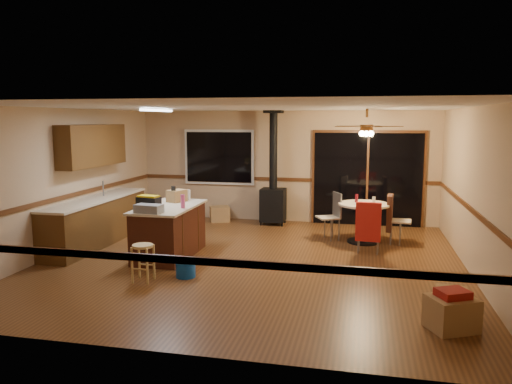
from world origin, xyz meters
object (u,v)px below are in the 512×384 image
(kitchen_island, at_px, (169,231))
(toolbox_grey, at_px, (149,209))
(chair_right, at_px, (391,213))
(box_under_window, at_px, (220,214))
(box_corner_b, at_px, (451,300))
(chair_near, at_px, (368,222))
(dining_table, at_px, (364,216))
(toolbox_black, at_px, (149,203))
(box_corner_a, at_px, (452,313))
(wood_stove, at_px, (273,193))
(blue_bucket, at_px, (186,269))
(chair_left, at_px, (333,211))
(bar_stool, at_px, (143,263))

(kitchen_island, distance_m, toolbox_grey, 0.85)
(chair_right, relative_size, box_under_window, 1.57)
(kitchen_island, xyz_separation_m, box_corner_b, (4.44, -1.68, -0.30))
(chair_near, xyz_separation_m, box_under_window, (-3.42, 2.25, -0.42))
(dining_table, relative_size, chair_near, 1.42)
(toolbox_black, relative_size, box_corner_a, 0.76)
(wood_stove, distance_m, blue_bucket, 4.21)
(wood_stove, relative_size, chair_right, 3.60)
(dining_table, height_order, box_under_window, dining_table)
(box_under_window, bearing_deg, box_corner_b, -47.16)
(blue_bucket, distance_m, chair_left, 3.62)
(chair_left, distance_m, chair_right, 1.13)
(bar_stool, relative_size, box_corner_b, 1.51)
(dining_table, distance_m, box_corner_b, 3.61)
(kitchen_island, xyz_separation_m, toolbox_grey, (-0.07, -0.67, 0.51))
(chair_right, bearing_deg, blue_bucket, -137.82)
(blue_bucket, xyz_separation_m, chair_right, (3.17, 2.87, 0.47))
(toolbox_grey, distance_m, chair_left, 3.81)
(toolbox_grey, bearing_deg, wood_stove, 69.84)
(chair_near, bearing_deg, box_corner_a, -73.25)
(chair_left, xyz_separation_m, box_corner_b, (1.70, -3.56, -0.44))
(chair_left, bearing_deg, kitchen_island, -145.61)
(toolbox_grey, relative_size, blue_bucket, 1.44)
(blue_bucket, relative_size, chair_left, 0.56)
(chair_near, bearing_deg, wood_stove, 134.01)
(toolbox_black, bearing_deg, box_under_window, 86.80)
(chair_left, xyz_separation_m, chair_near, (0.69, -1.03, 0.01))
(wood_stove, distance_m, bar_stool, 4.62)
(toolbox_grey, bearing_deg, chair_right, 32.15)
(bar_stool, bearing_deg, toolbox_grey, 106.50)
(kitchen_island, bearing_deg, bar_stool, -83.95)
(blue_bucket, xyz_separation_m, box_under_window, (-0.69, 4.17, 0.05))
(chair_near, height_order, box_corner_b, chair_near)
(toolbox_black, height_order, chair_left, toolbox_black)
(toolbox_black, xyz_separation_m, bar_stool, (0.34, -1.00, -0.73))
(blue_bucket, bearing_deg, chair_near, 35.10)
(wood_stove, relative_size, box_under_window, 5.64)
(chair_right, bearing_deg, bar_stool, -139.28)
(wood_stove, relative_size, chair_left, 4.68)
(blue_bucket, height_order, chair_near, chair_near)
(box_corner_a, height_order, box_corner_b, box_corner_a)
(chair_left, bearing_deg, dining_table, -13.57)
(bar_stool, height_order, box_under_window, bar_stool)
(chair_near, xyz_separation_m, box_corner_b, (1.01, -2.53, -0.45))
(dining_table, xyz_separation_m, chair_left, (-0.61, 0.15, 0.05))
(blue_bucket, bearing_deg, dining_table, 46.61)
(wood_stove, distance_m, box_corner_a, 6.15)
(box_under_window, bearing_deg, toolbox_black, -93.20)
(wood_stove, bearing_deg, chair_left, -39.21)
(kitchen_island, xyz_separation_m, blue_bucket, (0.69, -1.07, -0.33))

